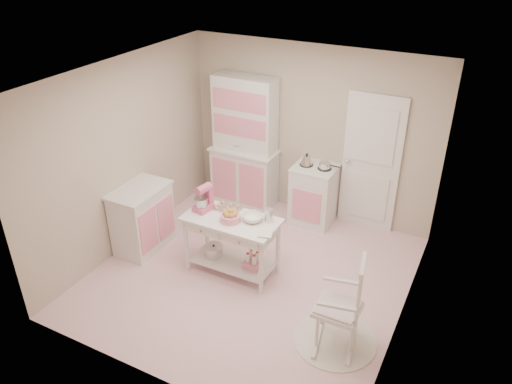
# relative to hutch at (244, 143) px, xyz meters

# --- Properties ---
(room_shell) EXTENTS (3.84, 3.84, 2.62)m
(room_shell) POSITION_rel_hutch_xyz_m (0.99, -1.66, 0.61)
(room_shell) COLOR pink
(room_shell) RESTS_ON ground
(door) EXTENTS (0.82, 0.05, 2.04)m
(door) POSITION_rel_hutch_xyz_m (1.94, 0.21, -0.02)
(door) COLOR white
(door) RESTS_ON ground
(hutch) EXTENTS (1.06, 0.50, 2.08)m
(hutch) POSITION_rel_hutch_xyz_m (0.00, 0.00, 0.00)
(hutch) COLOR white
(hutch) RESTS_ON ground
(stove) EXTENTS (0.62, 0.57, 0.92)m
(stove) POSITION_rel_hutch_xyz_m (1.20, -0.05, -0.58)
(stove) COLOR white
(stove) RESTS_ON ground
(base_cabinet) EXTENTS (0.54, 0.84, 0.92)m
(base_cabinet) POSITION_rel_hutch_xyz_m (-0.64, -1.76, -0.58)
(base_cabinet) COLOR white
(base_cabinet) RESTS_ON ground
(lace_rug) EXTENTS (0.92, 0.92, 0.01)m
(lace_rug) POSITION_rel_hutch_xyz_m (2.34, -2.25, -1.03)
(lace_rug) COLOR white
(lace_rug) RESTS_ON ground
(rocking_chair) EXTENTS (0.61, 0.80, 1.10)m
(rocking_chair) POSITION_rel_hutch_xyz_m (2.34, -2.25, -0.49)
(rocking_chair) COLOR white
(rocking_chair) RESTS_ON ground
(work_table) EXTENTS (1.20, 0.60, 0.80)m
(work_table) POSITION_rel_hutch_xyz_m (0.73, -1.68, -0.64)
(work_table) COLOR white
(work_table) RESTS_ON ground
(stand_mixer) EXTENTS (0.25, 0.31, 0.34)m
(stand_mixer) POSITION_rel_hutch_xyz_m (0.31, -1.66, -0.07)
(stand_mixer) COLOR #CE5780
(stand_mixer) RESTS_ON work_table
(cookie_tray) EXTENTS (0.34, 0.24, 0.02)m
(cookie_tray) POSITION_rel_hutch_xyz_m (0.58, -1.50, -0.23)
(cookie_tray) COLOR silver
(cookie_tray) RESTS_ON work_table
(bread_basket) EXTENTS (0.25, 0.25, 0.09)m
(bread_basket) POSITION_rel_hutch_xyz_m (0.75, -1.73, -0.19)
(bread_basket) COLOR pink
(bread_basket) RESTS_ON work_table
(mixing_bowl) EXTENTS (0.26, 0.26, 0.08)m
(mixing_bowl) POSITION_rel_hutch_xyz_m (0.99, -1.60, -0.20)
(mixing_bowl) COLOR white
(mixing_bowl) RESTS_ON work_table
(metal_pitcher) EXTENTS (0.10, 0.10, 0.17)m
(metal_pitcher) POSITION_rel_hutch_xyz_m (1.17, -1.52, -0.16)
(metal_pitcher) COLOR silver
(metal_pitcher) RESTS_ON work_table
(recipe_book) EXTENTS (0.22, 0.26, 0.02)m
(recipe_book) POSITION_rel_hutch_xyz_m (1.18, -1.80, -0.23)
(recipe_book) COLOR white
(recipe_book) RESTS_ON work_table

